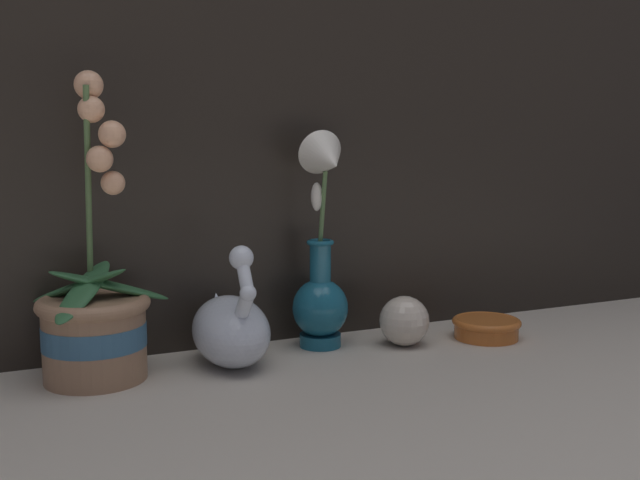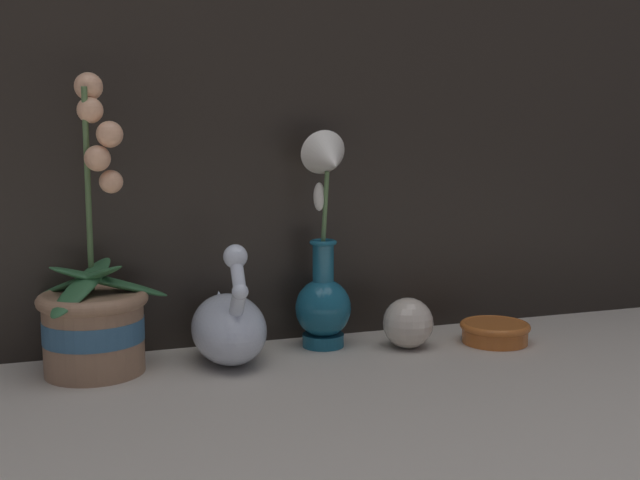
{
  "view_description": "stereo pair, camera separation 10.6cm",
  "coord_description": "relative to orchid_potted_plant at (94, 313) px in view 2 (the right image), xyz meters",
  "views": [
    {
      "loc": [
        -0.42,
        -0.91,
        0.33
      ],
      "look_at": [
        0.03,
        0.1,
        0.18
      ],
      "focal_mm": 42.0,
      "sensor_mm": 36.0,
      "label": 1
    },
    {
      "loc": [
        -0.33,
        -0.95,
        0.33
      ],
      "look_at": [
        0.03,
        0.1,
        0.18
      ],
      "focal_mm": 42.0,
      "sensor_mm": 36.0,
      "label": 2
    }
  ],
  "objects": [
    {
      "name": "ground_plane",
      "position": [
        0.3,
        -0.12,
        -0.09
      ],
      "size": [
        2.8,
        2.8,
        0.0
      ],
      "primitive_type": "plane",
      "color": "#BCB2A3"
    },
    {
      "name": "orchid_potted_plant",
      "position": [
        0.0,
        0.0,
        0.0
      ],
      "size": [
        0.19,
        0.18,
        0.42
      ],
      "color": "#9E7556",
      "rests_on": "ground_plane"
    },
    {
      "name": "swan_figurine",
      "position": [
        0.19,
        -0.01,
        -0.03
      ],
      "size": [
        0.11,
        0.19,
        0.18
      ],
      "color": "silver",
      "rests_on": "ground_plane"
    },
    {
      "name": "blue_vase",
      "position": [
        0.35,
        0.02,
        0.04
      ],
      "size": [
        0.09,
        0.11,
        0.34
      ],
      "color": "#195B75",
      "rests_on": "ground_plane"
    },
    {
      "name": "glass_sphere",
      "position": [
        0.47,
        -0.03,
        -0.05
      ],
      "size": [
        0.08,
        0.08,
        0.08
      ],
      "color": "beige",
      "rests_on": "ground_plane"
    },
    {
      "name": "amber_dish",
      "position": [
        0.62,
        -0.04,
        -0.07
      ],
      "size": [
        0.11,
        0.11,
        0.03
      ],
      "color": "#C66628",
      "rests_on": "ground_plane"
    }
  ]
}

